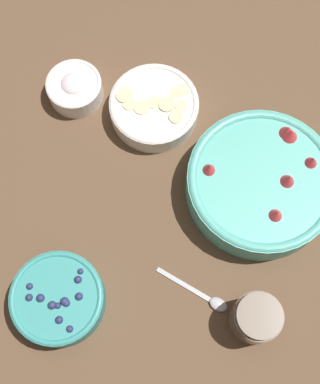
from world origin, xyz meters
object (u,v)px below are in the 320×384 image
at_px(bowl_strawberries, 262,183).
at_px(jar_chocolate, 256,318).
at_px(bowl_blueberries, 59,299).
at_px(bowl_cream, 76,88).
at_px(bowl_bananas, 155,107).

bearing_deg(bowl_strawberries, jar_chocolate, 174.84).
distance_m(bowl_blueberries, jar_chocolate, 0.33).
xyz_separation_m(bowl_strawberries, bowl_cream, (0.19, 0.35, -0.01)).
xyz_separation_m(bowl_blueberries, jar_chocolate, (-0.03, -0.33, 0.01)).
bearing_deg(bowl_cream, jar_chocolate, -143.01).
distance_m(bowl_strawberries, bowl_blueberries, 0.41).
bearing_deg(jar_chocolate, bowl_cream, 36.99).
height_order(bowl_blueberries, jar_chocolate, jar_chocolate).
relative_size(bowl_strawberries, bowl_bananas, 1.57).
height_order(bowl_bananas, jar_chocolate, jar_chocolate).
height_order(bowl_blueberries, bowl_bananas, bowl_blueberries).
height_order(bowl_strawberries, bowl_cream, bowl_strawberries).
bearing_deg(bowl_blueberries, bowl_bananas, -23.26).
xyz_separation_m(bowl_strawberries, bowl_blueberries, (-0.21, 0.35, -0.01)).
distance_m(bowl_blueberries, bowl_bananas, 0.39).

